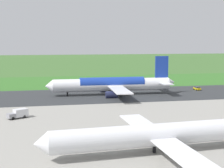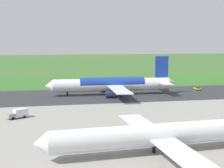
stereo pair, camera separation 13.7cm
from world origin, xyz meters
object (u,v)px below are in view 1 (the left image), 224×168
(airliner_parked_mid, at_px, (156,134))
(service_car_followme, at_px, (197,88))
(airliner_main, at_px, (113,84))
(service_truck_baggage, at_px, (18,114))
(no_stopping_sign, at_px, (85,83))
(traffic_cone_orange, at_px, (78,84))

(airliner_parked_mid, xyz_separation_m, service_car_followme, (-45.09, -75.27, -2.89))
(airliner_main, bearing_deg, service_truck_baggage, 45.34)
(service_car_followme, height_order, no_stopping_sign, no_stopping_sign)
(traffic_cone_orange, bearing_deg, service_truck_baggage, 71.42)
(service_truck_baggage, distance_m, no_stopping_sign, 70.02)
(airliner_parked_mid, distance_m, traffic_cone_orange, 104.84)
(service_car_followme, relative_size, traffic_cone_orange, 7.75)
(traffic_cone_orange, bearing_deg, airliner_parked_mid, 93.27)
(no_stopping_sign, relative_size, traffic_cone_orange, 4.27)
(service_truck_baggage, relative_size, service_car_followme, 1.44)
(airliner_main, height_order, service_truck_baggage, airliner_main)
(service_truck_baggage, bearing_deg, traffic_cone_orange, -108.58)
(airliner_main, xyz_separation_m, service_truck_baggage, (34.61, 35.03, -2.95))
(airliner_main, height_order, traffic_cone_orange, airliner_main)
(airliner_parked_mid, relative_size, traffic_cone_orange, 85.07)
(service_truck_baggage, height_order, traffic_cone_orange, service_truck_baggage)
(traffic_cone_orange, bearing_deg, no_stopping_sign, 123.73)
(no_stopping_sign, bearing_deg, traffic_cone_orange, -56.27)
(airliner_main, relative_size, service_truck_baggage, 8.80)
(service_truck_baggage, xyz_separation_m, traffic_cone_orange, (-23.37, -69.53, -1.13))
(airliner_parked_mid, bearing_deg, airliner_main, -94.29)
(airliner_main, height_order, airliner_parked_mid, airliner_main)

